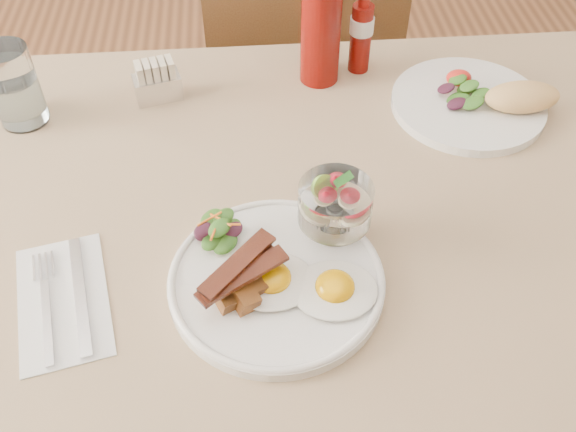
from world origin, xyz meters
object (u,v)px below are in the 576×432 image
sugar_caddy (157,83)px  chair_far (300,75)px  main_plate (276,281)px  water_glass (16,90)px  fruit_cup (335,204)px  ketchup_bottle (321,30)px  second_plate (481,101)px  hot_sauce_bottle (361,34)px  table (341,248)px

sugar_caddy → chair_far: bearing=38.4°
main_plate → water_glass: size_ratio=2.10×
sugar_caddy → water_glass: (-0.22, -0.04, 0.03)m
sugar_caddy → fruit_cup: bearing=-68.1°
main_plate → ketchup_bottle: ketchup_bottle is taller
second_plate → sugar_caddy: bearing=171.9°
ketchup_bottle → fruit_cup: bearing=-93.7°
ketchup_bottle → chair_far: bearing=89.8°
chair_far → water_glass: 0.71m
hot_sauce_bottle → water_glass: hot_sauce_bottle is taller
hot_sauce_bottle → second_plate: bearing=-36.1°
fruit_cup → ketchup_bottle: ketchup_bottle is taller
main_plate → second_plate: 0.50m
main_plate → hot_sauce_bottle: (0.18, 0.48, 0.06)m
table → second_plate: (0.26, 0.21, 0.11)m
hot_sauce_bottle → water_glass: (-0.57, -0.10, -0.01)m
chair_far → water_glass: size_ratio=6.97×
second_plate → water_glass: bearing=177.4°
table → second_plate: second_plate is taller
fruit_cup → hot_sauce_bottle: 0.42m
fruit_cup → sugar_caddy: 0.43m
fruit_cup → hot_sauce_bottle: (0.10, 0.41, 0.00)m
second_plate → hot_sauce_bottle: hot_sauce_bottle is taller
fruit_cup → chair_far: bearing=87.9°
fruit_cup → water_glass: water_glass is taller
main_plate → sugar_caddy: size_ratio=3.23×
second_plate → ketchup_bottle: bearing=156.5°
fruit_cup → hot_sauce_bottle: bearing=76.2°
hot_sauce_bottle → main_plate: bearing=-110.9°
second_plate → water_glass: (-0.76, 0.03, 0.04)m
chair_far → hot_sauce_bottle: 0.44m
main_plate → fruit_cup: 0.13m
hot_sauce_bottle → table: bearing=-101.9°
table → main_plate: (-0.11, -0.13, 0.10)m
hot_sauce_bottle → sugar_caddy: hot_sauce_bottle is taller
table → ketchup_bottle: size_ratio=6.51×
fruit_cup → sugar_caddy: size_ratio=1.15×
main_plate → ketchup_bottle: size_ratio=1.37×
table → water_glass: 0.58m
main_plate → second_plate: second_plate is taller
main_plate → water_glass: (-0.39, 0.38, 0.05)m
sugar_caddy → water_glass: size_ratio=0.65×
second_plate → ketchup_bottle: 0.29m
fruit_cup → water_glass: size_ratio=0.74×
ketchup_bottle → water_glass: ketchup_bottle is taller
chair_far → main_plate: chair_far is taller
table → ketchup_bottle: ketchup_bottle is taller
chair_far → main_plate: (-0.11, -0.79, 0.24)m
main_plate → sugar_caddy: 0.45m
chair_far → water_glass: (-0.50, -0.42, 0.29)m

